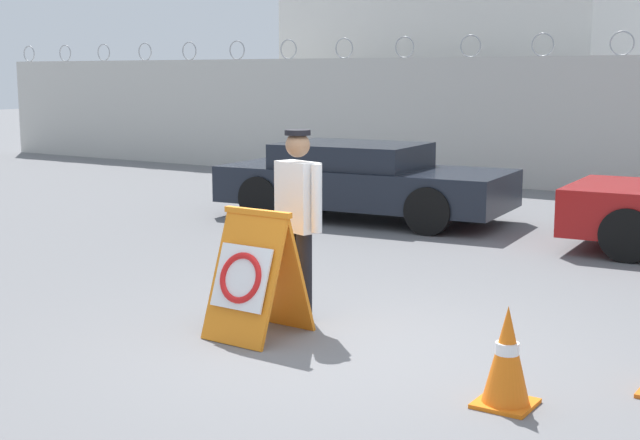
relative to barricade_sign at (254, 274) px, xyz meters
The scene contains 6 objects.
ground_plane 1.06m from the barricade_sign, ahead, with size 90.00×90.00×0.00m, color slate.
building_block 17.31m from the barricade_sign, 107.72° to the left, with size 8.25×5.82×6.26m.
barricade_sign is the anchor object (origin of this frame).
security_guard 0.81m from the barricade_sign, 89.78° to the left, with size 0.63×0.53×1.80m.
traffic_cone_near 2.53m from the barricade_sign, ahead, with size 0.39×0.39×0.72m.
parked_car_front_coupe 6.59m from the barricade_sign, 112.12° to the left, with size 4.73×2.32×1.21m.
Camera 1 is at (3.77, -6.21, 2.31)m, focal length 50.00 mm.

